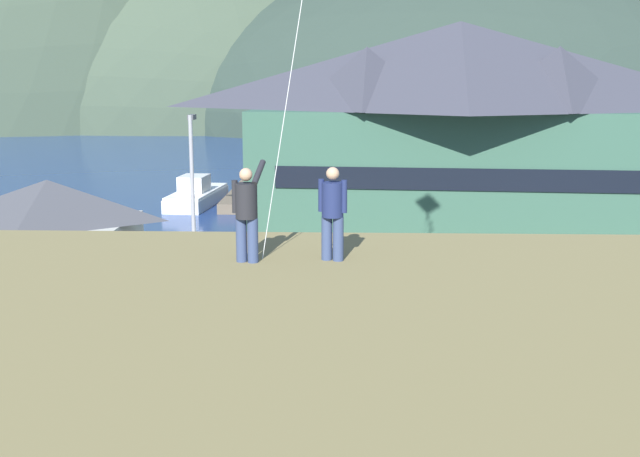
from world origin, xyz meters
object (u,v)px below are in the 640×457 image
at_px(parked_car_front_row_silver, 487,347).
at_px(parking_light_pole, 193,192).
at_px(harbor_lodge, 458,124).
at_px(moored_boat_wharfside, 196,195).
at_px(person_companion, 333,211).
at_px(storage_shed_waterside, 339,202).
at_px(parked_car_lone_by_shed, 106,356).
at_px(person_kite_flyer, 247,211).
at_px(wharf_dock, 252,196).
at_px(storage_shed_near_lot, 51,247).
at_px(moored_boat_outer_mooring, 297,195).
at_px(parked_car_corner_spot, 275,298).

xyz_separation_m(parked_car_front_row_silver, parking_light_pole, (-10.49, 9.04, 3.22)).
xyz_separation_m(harbor_lodge, moored_boat_wharfside, (-16.41, 9.80, -5.55)).
bearing_deg(person_companion, storage_shed_waterside, 90.41).
bearing_deg(moored_boat_wharfside, parked_car_lone_by_shed, -83.73).
height_order(storage_shed_waterside, person_companion, person_companion).
height_order(storage_shed_waterside, moored_boat_wharfside, storage_shed_waterside).
bearing_deg(person_kite_flyer, parked_car_lone_by_shed, 125.59).
bearing_deg(parked_car_front_row_silver, person_kite_flyer, -126.17).
relative_size(wharf_dock, person_kite_flyer, 6.28).
relative_size(moored_boat_wharfside, person_companion, 4.56).
distance_m(storage_shed_near_lot, wharf_dock, 27.64).
distance_m(storage_shed_near_lot, person_kite_flyer, 17.06).
distance_m(moored_boat_outer_mooring, person_companion, 39.42).
relative_size(parked_car_corner_spot, parked_car_lone_by_shed, 1.02).
distance_m(parked_car_corner_spot, person_companion, 14.18).
relative_size(storage_shed_near_lot, parking_light_pole, 0.87).
height_order(wharf_dock, person_kite_flyer, person_kite_flyer).
relative_size(parked_car_front_row_silver, parked_car_corner_spot, 1.00).
xyz_separation_m(harbor_lodge, person_companion, (-6.27, -28.84, 0.32)).
bearing_deg(wharf_dock, parked_car_lone_by_shed, -90.20).
distance_m(harbor_lodge, moored_boat_wharfside, 19.90).
bearing_deg(parked_car_lone_by_shed, person_companion, -46.17).
distance_m(parked_car_lone_by_shed, person_kite_flyer, 10.37).
relative_size(wharf_dock, person_companion, 6.70).
bearing_deg(parked_car_front_row_silver, storage_shed_near_lot, 159.61).
bearing_deg(parked_car_front_row_silver, parked_car_corner_spot, 144.70).
relative_size(storage_shed_near_lot, parked_car_corner_spot, 1.47).
xyz_separation_m(moored_boat_wharfside, parking_light_pole, (4.11, -21.55, 3.57)).
xyz_separation_m(harbor_lodge, wharf_dock, (-12.81, 12.07, -5.92)).
distance_m(harbor_lodge, parked_car_lone_by_shed, 25.96).
bearing_deg(parked_car_corner_spot, wharf_dock, 98.55).
distance_m(moored_boat_wharfside, person_companion, 40.37).
bearing_deg(wharf_dock, moored_boat_outer_mooring, -31.64).
height_order(storage_shed_waterside, parked_car_front_row_silver, storage_shed_waterside).
height_order(wharf_dock, moored_boat_outer_mooring, moored_boat_outer_mooring).
distance_m(storage_shed_waterside, parked_car_corner_spot, 14.35).
xyz_separation_m(parked_car_corner_spot, parking_light_pole, (-3.71, 4.24, 3.22)).
bearing_deg(parked_car_front_row_silver, harbor_lodge, 85.03).
bearing_deg(moored_boat_wharfside, moored_boat_outer_mooring, 1.75).
relative_size(harbor_lodge, parked_car_corner_spot, 5.53).
bearing_deg(parked_car_corner_spot, harbor_lodge, 61.74).
height_order(parked_car_corner_spot, parked_car_lone_by_shed, same).
bearing_deg(parking_light_pole, person_kite_flyer, -75.49).
bearing_deg(parked_car_front_row_silver, parked_car_lone_by_shed, -174.31).
height_order(moored_boat_wharfside, parking_light_pole, parking_light_pole).
height_order(harbor_lodge, parked_car_corner_spot, harbor_lodge).
height_order(moored_boat_wharfside, person_companion, person_companion).
relative_size(moored_boat_wharfside, parked_car_corner_spot, 1.84).
height_order(parked_car_corner_spot, person_companion, person_companion).
relative_size(harbor_lodge, parking_light_pole, 3.28).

